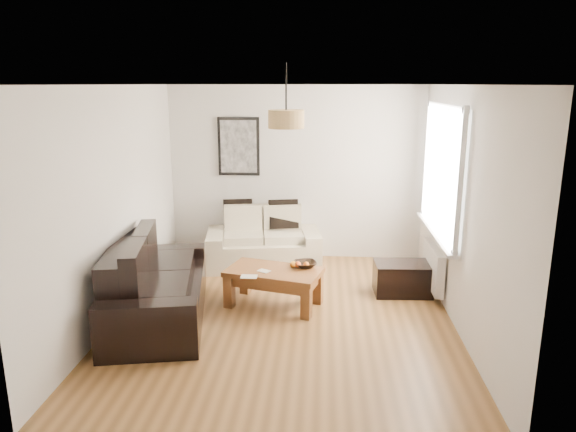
# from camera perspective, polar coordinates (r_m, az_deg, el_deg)

# --- Properties ---
(floor) EXTENTS (4.50, 4.50, 0.00)m
(floor) POSITION_cam_1_polar(r_m,az_deg,el_deg) (6.17, -0.39, -10.88)
(floor) COLOR brown
(floor) RESTS_ON ground
(ceiling) EXTENTS (3.80, 4.50, 0.00)m
(ceiling) POSITION_cam_1_polar(r_m,az_deg,el_deg) (5.59, -0.44, 14.04)
(ceiling) COLOR white
(ceiling) RESTS_ON floor
(wall_back) EXTENTS (3.80, 0.04, 2.60)m
(wall_back) POSITION_cam_1_polar(r_m,az_deg,el_deg) (7.95, 0.82, 4.65)
(wall_back) COLOR silver
(wall_back) RESTS_ON floor
(wall_front) EXTENTS (3.80, 0.04, 2.60)m
(wall_front) POSITION_cam_1_polar(r_m,az_deg,el_deg) (3.60, -3.15, -7.20)
(wall_front) COLOR silver
(wall_front) RESTS_ON floor
(wall_left) EXTENTS (0.04, 4.50, 2.60)m
(wall_left) POSITION_cam_1_polar(r_m,az_deg,el_deg) (6.18, -18.26, 1.19)
(wall_left) COLOR silver
(wall_left) RESTS_ON floor
(wall_right) EXTENTS (0.04, 4.50, 2.60)m
(wall_right) POSITION_cam_1_polar(r_m,az_deg,el_deg) (5.91, 18.27, 0.62)
(wall_right) COLOR silver
(wall_right) RESTS_ON floor
(window_bay) EXTENTS (0.14, 1.90, 1.60)m
(window_bay) POSITION_cam_1_polar(r_m,az_deg,el_deg) (6.61, 16.48, 4.78)
(window_bay) COLOR white
(window_bay) RESTS_ON wall_right
(radiator) EXTENTS (0.10, 0.90, 0.52)m
(radiator) POSITION_cam_1_polar(r_m,az_deg,el_deg) (6.90, 15.45, -5.26)
(radiator) COLOR white
(radiator) RESTS_ON wall_right
(poster) EXTENTS (0.62, 0.04, 0.87)m
(poster) POSITION_cam_1_polar(r_m,az_deg,el_deg) (7.95, -5.36, 7.51)
(poster) COLOR black
(poster) RESTS_ON wall_back
(pendant_shade) EXTENTS (0.40, 0.40, 0.20)m
(pendant_shade) POSITION_cam_1_polar(r_m,az_deg,el_deg) (5.90, -0.20, 10.45)
(pendant_shade) COLOR tan
(pendant_shade) RESTS_ON ceiling
(loveseat_cream) EXTENTS (1.74, 1.12, 0.81)m
(loveseat_cream) POSITION_cam_1_polar(r_m,az_deg,el_deg) (7.73, -2.69, -2.46)
(loveseat_cream) COLOR beige
(loveseat_cream) RESTS_ON floor
(sofa_leather) EXTENTS (1.35, 2.19, 0.88)m
(sofa_leather) POSITION_cam_1_polar(r_m,az_deg,el_deg) (6.15, -13.99, -6.94)
(sofa_leather) COLOR black
(sofa_leather) RESTS_ON floor
(coffee_table) EXTENTS (1.23, 0.88, 0.45)m
(coffee_table) POSITION_cam_1_polar(r_m,az_deg,el_deg) (6.40, -1.53, -7.73)
(coffee_table) COLOR brown
(coffee_table) RESTS_ON floor
(ottoman) EXTENTS (0.73, 0.49, 0.41)m
(ottoman) POSITION_cam_1_polar(r_m,az_deg,el_deg) (6.90, 12.31, -6.62)
(ottoman) COLOR black
(ottoman) RESTS_ON floor
(cushion_left) EXTENTS (0.45, 0.22, 0.43)m
(cushion_left) POSITION_cam_1_polar(r_m,az_deg,el_deg) (7.89, -5.45, 0.28)
(cushion_left) COLOR black
(cushion_left) RESTS_ON loveseat_cream
(cushion_right) EXTENTS (0.45, 0.22, 0.43)m
(cushion_right) POSITION_cam_1_polar(r_m,az_deg,el_deg) (7.81, -0.50, 0.21)
(cushion_right) COLOR black
(cushion_right) RESTS_ON loveseat_cream
(fruit_bowl) EXTENTS (0.33, 0.33, 0.07)m
(fruit_bowl) POSITION_cam_1_polar(r_m,az_deg,el_deg) (6.40, 1.89, -5.24)
(fruit_bowl) COLOR black
(fruit_bowl) RESTS_ON coffee_table
(orange_a) EXTENTS (0.09, 0.09, 0.08)m
(orange_a) POSITION_cam_1_polar(r_m,az_deg,el_deg) (6.37, 1.06, -5.28)
(orange_a) COLOR #DE4D12
(orange_a) RESTS_ON fruit_bowl
(orange_b) EXTENTS (0.08, 0.08, 0.07)m
(orange_b) POSITION_cam_1_polar(r_m,az_deg,el_deg) (6.37, 1.99, -5.27)
(orange_b) COLOR orange
(orange_b) RESTS_ON fruit_bowl
(orange_c) EXTENTS (0.09, 0.09, 0.08)m
(orange_c) POSITION_cam_1_polar(r_m,az_deg,el_deg) (6.37, 0.56, -5.27)
(orange_c) COLOR orange
(orange_c) RESTS_ON fruit_bowl
(papers) EXTENTS (0.19, 0.13, 0.01)m
(papers) POSITION_cam_1_polar(r_m,az_deg,el_deg) (6.10, -4.25, -6.56)
(papers) COLOR beige
(papers) RESTS_ON coffee_table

